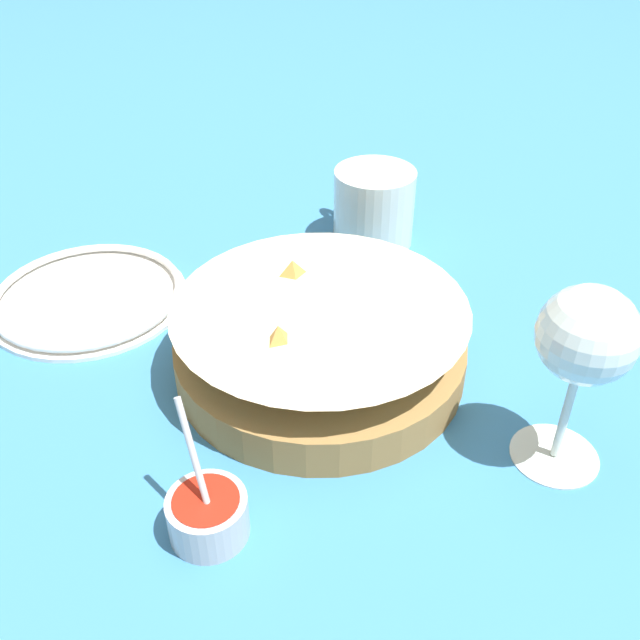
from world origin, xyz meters
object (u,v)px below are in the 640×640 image
(side_plate, at_px, (89,296))
(food_basket, at_px, (319,342))
(beer_mug, at_px, (373,209))
(wine_glass, at_px, (586,342))
(sauce_cup, at_px, (208,514))

(side_plate, bearing_deg, food_basket, -143.39)
(beer_mug, bearing_deg, food_basket, 136.39)
(beer_mug, bearing_deg, side_plate, 84.19)
(food_basket, bearing_deg, wine_glass, -148.76)
(side_plate, bearing_deg, beer_mug, -95.81)
(food_basket, height_order, sauce_cup, sauce_cup)
(food_basket, relative_size, side_plate, 1.29)
(sauce_cup, bearing_deg, food_basket, -52.54)
(side_plate, bearing_deg, wine_glass, -145.81)
(wine_glass, relative_size, beer_mug, 1.24)
(sauce_cup, height_order, side_plate, sauce_cup)
(food_basket, height_order, side_plate, food_basket)
(sauce_cup, xyz_separation_m, wine_glass, (-0.07, -0.27, 0.10))
(sauce_cup, height_order, wine_glass, wine_glass)
(wine_glass, bearing_deg, sauce_cup, 76.20)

